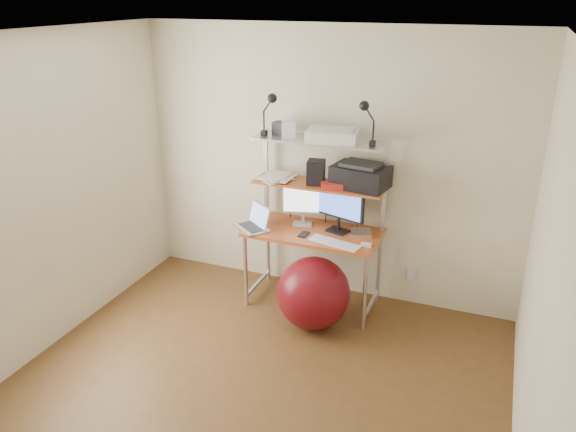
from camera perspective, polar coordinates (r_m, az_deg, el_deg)
name	(u,v)px	position (r m, az deg, el deg)	size (l,w,h in m)	color
room	(241,241)	(3.62, -4.76, -2.59)	(3.60, 3.60, 3.60)	brown
computer_desk	(316,206)	(5.02, 2.88, 0.99)	(1.20, 0.60, 1.57)	#C96227
wall_outlet	(411,274)	(5.36, 12.41, -5.78)	(0.08, 0.01, 0.12)	silver
monitor_silver	(303,201)	(5.10, 1.56, 1.54)	(0.38, 0.18, 0.43)	silver
monitor_black	(339,204)	(4.97, 5.22, 1.18)	(0.49, 0.21, 0.50)	black
laptop	(255,223)	(5.09, -3.35, -0.71)	(0.41, 0.40, 0.28)	silver
keyboard	(334,243)	(4.80, 4.74, -2.74)	(0.46, 0.13, 0.01)	silver
mouse	(366,245)	(4.78, 7.95, -2.94)	(0.09, 0.06, 0.03)	silver
mac_mini	(361,233)	(5.00, 7.42, -1.72)	(0.18, 0.18, 0.03)	silver
phone	(304,234)	(4.96, 1.61, -1.87)	(0.07, 0.13, 0.01)	black
printer	(361,176)	(4.91, 7.39, 4.08)	(0.52, 0.40, 0.22)	black
nas_cube	(316,172)	(4.96, 2.86, 4.47)	(0.15, 0.15, 0.22)	black
red_box	(332,186)	(4.88, 4.50, 3.11)	(0.19, 0.13, 0.05)	red
scanner	(333,135)	(4.83, 4.55, 8.21)	(0.46, 0.33, 0.11)	silver
box_white	(289,129)	(4.95, 0.08, 8.79)	(0.12, 0.10, 0.14)	silver
box_grey	(280,128)	(5.06, -0.80, 8.93)	(0.11, 0.11, 0.11)	#2B2B2D
clip_lamp_left	(270,105)	(4.93, -1.80, 11.19)	(0.15, 0.08, 0.38)	black
clip_lamp_right	(366,113)	(4.67, 7.93, 10.30)	(0.15, 0.08, 0.37)	black
exercise_ball	(313,293)	(4.89, 2.59, -7.83)	(0.64, 0.64, 0.64)	maroon
paper_stack	(277,177)	(5.13, -1.11, 3.99)	(0.33, 0.41, 0.03)	white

